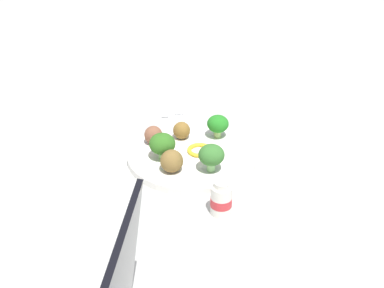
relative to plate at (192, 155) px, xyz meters
name	(u,v)px	position (x,y,z in m)	size (l,w,h in m)	color
ground_plane	(192,158)	(0.00, 0.00, -0.01)	(4.00, 4.00, 0.00)	#B2B2AD
plate	(192,155)	(0.00, 0.00, 0.00)	(0.28, 0.28, 0.02)	white
broccoli_floret_mid_right	(211,155)	(0.07, 0.03, 0.04)	(0.05, 0.05, 0.06)	#8DCD7B
broccoli_floret_center	(162,144)	(0.02, -0.06, 0.04)	(0.06, 0.06, 0.06)	#94CF71
broccoli_floret_front_left	(218,124)	(-0.06, 0.06, 0.04)	(0.05, 0.05, 0.05)	#A8CD74
meatball_center	(153,135)	(-0.04, -0.08, 0.03)	(0.04, 0.04, 0.04)	brown
meatball_far_rim	(182,130)	(-0.06, -0.02, 0.03)	(0.04, 0.04, 0.04)	brown
meatball_mid_right	(172,161)	(0.07, -0.04, 0.03)	(0.05, 0.05, 0.05)	brown
pepper_ring_near_rim	(200,150)	(0.00, 0.02, 0.01)	(0.05, 0.05, 0.01)	yellow
napkin	(172,106)	(-0.26, -0.04, -0.01)	(0.17, 0.12, 0.01)	white
fork	(179,105)	(-0.26, -0.02, 0.00)	(0.12, 0.02, 0.01)	silver
knife	(165,105)	(-0.26, -0.06, 0.00)	(0.15, 0.02, 0.01)	white
yogurt_bottle	(221,199)	(0.19, 0.04, 0.02)	(0.04, 0.04, 0.07)	white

